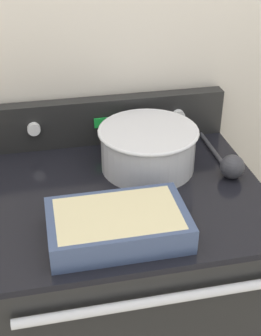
{
  "coord_description": "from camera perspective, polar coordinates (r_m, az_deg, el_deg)",
  "views": [
    {
      "loc": [
        -0.21,
        -0.74,
        1.66
      ],
      "look_at": [
        0.02,
        0.34,
        0.99
      ],
      "focal_mm": 50.0,
      "sensor_mm": 36.0,
      "label": 1
    }
  ],
  "objects": [
    {
      "name": "kitchen_wall",
      "position": [
        1.5,
        -3.59,
        15.45
      ],
      "size": [
        8.0,
        0.05,
        2.5
      ],
      "color": "beige",
      "rests_on": "ground_plane"
    },
    {
      "name": "ladle",
      "position": [
        1.39,
        12.03,
        0.36
      ],
      "size": [
        0.07,
        0.3,
        0.07
      ],
      "color": "#333338",
      "rests_on": "stove_range"
    },
    {
      "name": "control_panel",
      "position": [
        1.53,
        -2.94,
        5.87
      ],
      "size": [
        0.78,
        0.07,
        0.15
      ],
      "color": "black",
      "rests_on": "stove_range"
    },
    {
      "name": "mixing_bowl",
      "position": [
        1.38,
        2.15,
        2.71
      ],
      "size": [
        0.3,
        0.3,
        0.13
      ],
      "color": "silver",
      "rests_on": "stove_range"
    },
    {
      "name": "stove_range",
      "position": [
        1.62,
        -0.6,
        -16.38
      ],
      "size": [
        0.78,
        0.68,
        0.93
      ],
      "color": "black",
      "rests_on": "ground_plane"
    },
    {
      "name": "casserole_dish",
      "position": [
        1.13,
        -1.56,
        -6.77
      ],
      "size": [
        0.33,
        0.21,
        0.07
      ],
      "color": "#38476B",
      "rests_on": "stove_range"
    }
  ]
}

